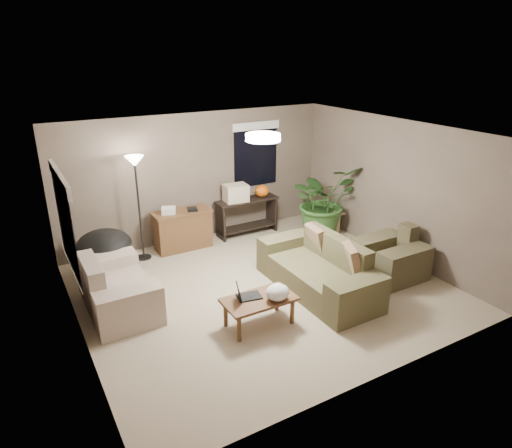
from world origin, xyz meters
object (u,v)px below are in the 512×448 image
cat_scratching_post (337,226)px  main_sofa (319,273)px  coffee_table (259,302)px  papasan_chair (105,250)px  floor_lamp (136,174)px  houseplant (322,208)px  console_table (247,214)px  loveseat (116,291)px  desk (183,230)px  armchair (391,259)px

cat_scratching_post → main_sofa: bearing=-136.1°
coffee_table → papasan_chair: bearing=119.9°
main_sofa → coffee_table: main_sofa is taller
floor_lamp → houseplant: bearing=-11.6°
console_table → papasan_chair: (-2.95, -0.42, 0.03)m
loveseat → desk: 2.29m
armchair → floor_lamp: (-3.44, 2.73, 1.30)m
cat_scratching_post → console_table: bearing=146.9°
console_table → cat_scratching_post: 1.86m
coffee_table → cat_scratching_post: cat_scratching_post is taller
coffee_table → cat_scratching_post: size_ratio=2.00×
coffee_table → floor_lamp: (-0.76, 2.92, 1.24)m
armchair → coffee_table: armchair is taller
coffee_table → cat_scratching_post: (3.01, 2.00, -0.14)m
main_sofa → floor_lamp: floor_lamp is taller
floor_lamp → cat_scratching_post: 4.12m
desk → console_table: size_ratio=0.85×
desk → cat_scratching_post: (2.96, -0.99, -0.16)m
cat_scratching_post → loveseat: bearing=-172.8°
coffee_table → houseplant: 3.54m
loveseat → armchair: (4.29, -1.22, 0.00)m
loveseat → coffee_table: size_ratio=1.60×
console_table → floor_lamp: size_ratio=0.68×
coffee_table → cat_scratching_post: bearing=33.6°
loveseat → armchair: same height
armchair → console_table: (-1.22, 2.82, 0.14)m
loveseat → desk: size_ratio=1.45×
main_sofa → houseplant: bearing=51.7°
desk → papasan_chair: 1.59m
main_sofa → houseplant: size_ratio=1.49×
loveseat → papasan_chair: loveseat is taller
desk → coffee_table: bearing=-90.9°
armchair → coffee_table: bearing=-175.9°
desk → cat_scratching_post: bearing=-18.4°
armchair → papasan_chair: bearing=150.1°
houseplant → papasan_chair: bearing=174.7°
loveseat → floor_lamp: floor_lamp is taller
armchair → cat_scratching_post: 1.84m
loveseat → floor_lamp: (0.85, 1.51, 1.30)m
main_sofa → desk: (-1.29, 2.60, 0.08)m
main_sofa → armchair: (1.35, -0.19, 0.00)m
main_sofa → desk: size_ratio=2.00×
armchair → houseplant: 2.03m
floor_lamp → houseplant: 3.74m
coffee_table → desk: 2.99m
armchair → floor_lamp: 4.58m
armchair → houseplant: size_ratio=0.68×
loveseat → floor_lamp: 2.17m
houseplant → console_table: bearing=148.2°
console_table → houseplant: bearing=-31.8°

